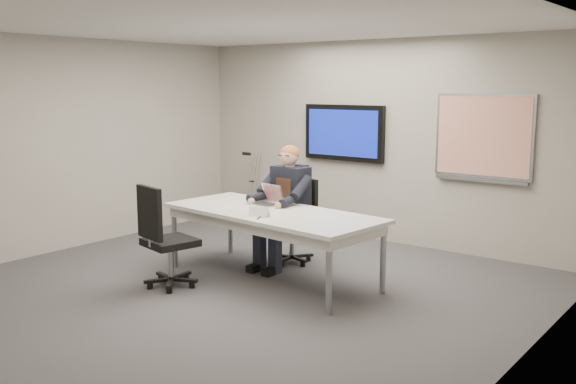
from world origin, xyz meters
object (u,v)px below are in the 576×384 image
Objects in this scene: seated_person at (281,219)px; conference_table at (272,219)px; laptop at (268,200)px; office_chair_near at (167,256)px; office_chair_far at (295,236)px.

conference_table is at bearing -58.41° from seated_person.
office_chair_near is at bearing -100.86° from laptop.
seated_person is (0.48, 1.39, 0.24)m from office_chair_near.
office_chair_near is at bearing -104.53° from seated_person.
office_chair_far is at bearing 93.46° from laptop.
laptop is at bearing -98.18° from office_chair_near.
conference_table is 7.29× the size of laptop.
office_chair_far is 1.73m from office_chair_near.
seated_person is at bearing -77.45° from office_chair_far.
office_chair_near is at bearing -91.43° from office_chair_far.
seated_person reaches higher than conference_table.
laptop is (-0.27, 0.27, 0.15)m from conference_table.
office_chair_near is (-0.72, -0.92, -0.35)m from conference_table.
office_chair_near reaches higher than laptop.
office_chair_near is (-0.49, -1.65, 0.03)m from office_chair_far.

